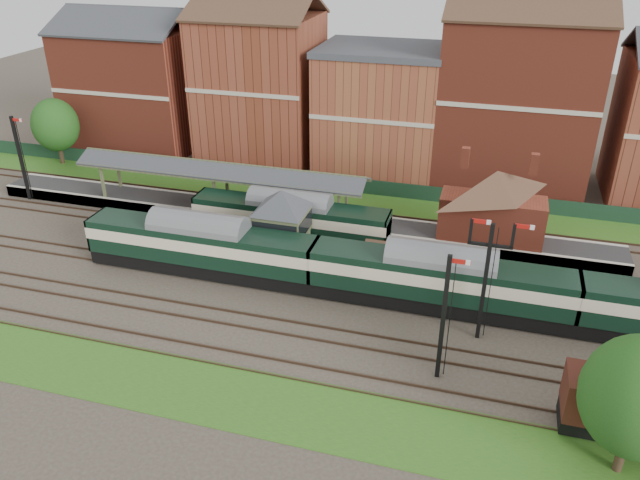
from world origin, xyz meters
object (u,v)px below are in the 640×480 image
(semaphore_bracket, at_px, (487,274))
(platform_railcar, at_px, (290,218))
(dmu_train, at_px, (439,279))
(signal_box, at_px, (282,225))

(semaphore_bracket, height_order, platform_railcar, semaphore_bracket)
(dmu_train, xyz_separation_m, platform_railcar, (-12.61, 6.50, -0.16))
(signal_box, xyz_separation_m, platform_railcar, (-0.50, 3.25, -1.01))
(signal_box, distance_m, dmu_train, 12.57)
(semaphore_bracket, distance_m, dmu_train, 4.48)
(signal_box, bearing_deg, semaphore_bracket, -20.92)
(semaphore_bracket, bearing_deg, dmu_train, 139.51)
(signal_box, relative_size, semaphore_bracket, 0.73)
(signal_box, distance_m, semaphore_bracket, 16.16)
(signal_box, distance_m, platform_railcar, 3.44)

